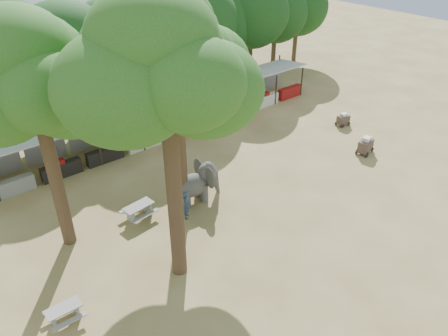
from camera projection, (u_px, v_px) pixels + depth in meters
ground at (304, 237)px, 21.38m from camera, size 100.00×100.00×0.00m
vendor_stalls at (154, 122)px, 29.90m from camera, size 28.00×2.99×2.80m
yard_tree_left at (26, 78)px, 16.91m from camera, size 7.10×6.90×11.02m
yard_tree_center at (159, 69)px, 14.71m from camera, size 7.10×6.90×12.04m
yard_tree_back at (170, 47)px, 19.32m from camera, size 7.10×6.90×11.36m
backdrop_trees at (110, 42)px, 31.05m from camera, size 46.46×5.95×8.33m
elephant at (197, 183)px, 23.56m from camera, size 2.84×2.15×2.15m
handler at (186, 205)px, 22.32m from camera, size 0.66×0.68×1.59m
picnic_table_near at (64, 312)px, 16.91m from camera, size 1.39×1.26×0.68m
picnic_table_far at (139, 210)px, 22.44m from camera, size 1.71×1.57×0.78m
cart_front at (366, 145)px, 28.26m from camera, size 1.33×1.01×1.16m
cart_back at (343, 119)px, 31.88m from camera, size 1.03×0.73×0.95m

